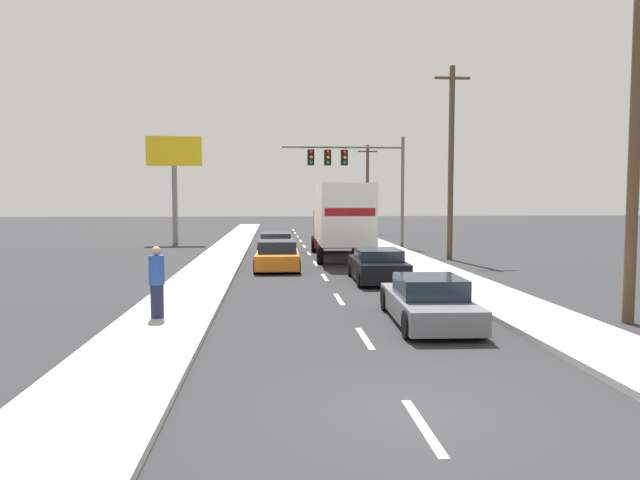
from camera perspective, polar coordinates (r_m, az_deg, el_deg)
ground_plane at (r=33.18m, az=-1.16°, el=-1.27°), size 140.00×140.00×0.00m
sidewalk_right at (r=28.93m, az=8.82°, el=-1.97°), size 2.33×80.00×0.14m
sidewalk_left at (r=28.27m, az=-10.12°, el=-2.13°), size 2.33×80.00×0.14m
lane_markings at (r=30.24m, az=-0.81°, el=-1.79°), size 0.14×57.00×0.01m
car_tan at (r=32.05m, az=-4.40°, el=-0.45°), size 1.98×4.33×1.22m
car_orange at (r=25.34m, az=-4.24°, el=-1.60°), size 2.01×4.07×1.28m
box_truck at (r=29.66m, az=2.06°, el=2.30°), size 2.87×9.33×3.82m
car_black at (r=21.74m, az=5.73°, el=-2.58°), size 1.97×4.14×1.23m
car_gray at (r=14.68m, az=10.68°, el=-6.05°), size 2.01×4.46×1.19m
traffic_signal_mast at (r=36.49m, az=2.82°, el=7.44°), size 7.76×0.69×7.03m
utility_pole_near at (r=16.30m, az=28.82°, el=11.36°), size 1.80×0.28×10.33m
utility_pole_mid at (r=30.06m, az=12.84°, el=7.63°), size 1.80×0.28×9.73m
utility_pole_far at (r=53.12m, az=4.72°, el=5.21°), size 1.80×0.28×8.03m
roadside_billboard at (r=41.44m, az=-14.23°, el=6.95°), size 3.81×0.36×7.43m
pedestrian_near_corner at (r=14.91m, az=-15.86°, el=-4.03°), size 0.38×0.38×1.79m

